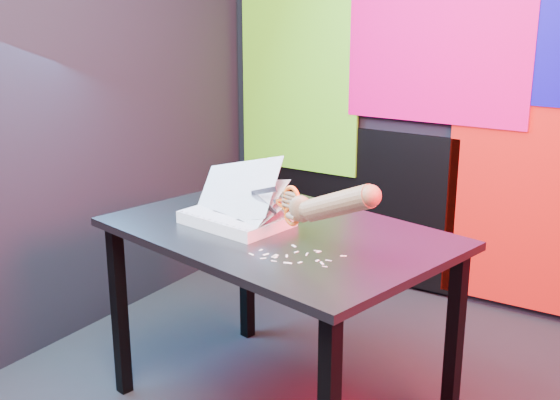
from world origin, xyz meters
The scene contains 7 objects.
room centered at (0.00, 0.00, 1.35)m, with size 3.01×3.01×2.71m.
backdrop centered at (0.06, 1.46, 0.96)m, with size 2.88×0.05×2.08m.
work_table centered at (-0.31, 0.09, 0.66)m, with size 1.36×1.05×0.75m.
printout_stack centered at (-0.47, 0.06, 0.78)m, with size 0.42×0.32×0.28m.
scissors centered at (-0.21, 0.00, 0.88)m, with size 0.25×0.08×0.14m.
hand_forearm centered at (-0.01, -0.06, 0.93)m, with size 0.41×0.15×0.19m.
paper_clippings centered at (-0.12, -0.12, 0.75)m, with size 0.29×0.18×0.00m.
Camera 1 is at (1.00, -1.95, 1.57)m, focal length 45.00 mm.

